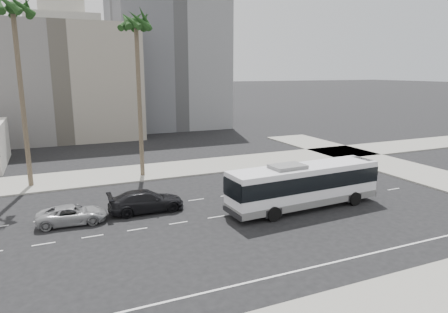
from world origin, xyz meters
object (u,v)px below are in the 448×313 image
car_b (72,215)px  car_a (146,201)px  palm_mid (13,12)px  palm_near (136,26)px  city_bus (304,184)px

car_b → car_a: bearing=-82.3°
car_a → palm_mid: size_ratio=0.33×
palm_near → palm_mid: (-10.62, 0.44, 0.78)m
city_bus → car_b: city_bus is taller
car_b → palm_near: palm_near is taller
city_bus → palm_mid: bearing=139.9°
palm_mid → car_b: bearing=-75.1°
car_a → palm_mid: 20.58m
car_b → palm_near: 19.69m
city_bus → palm_near: 22.18m
car_a → palm_near: (2.07, 10.74, 14.23)m
palm_near → car_b: bearing=-124.3°
car_a → palm_near: bearing=-9.3°
palm_mid → city_bus: bearing=-37.1°
palm_near → palm_mid: palm_mid is taller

